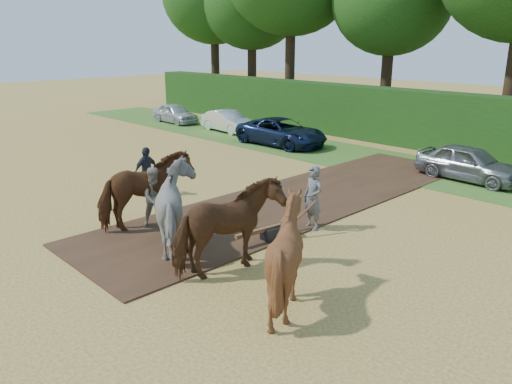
# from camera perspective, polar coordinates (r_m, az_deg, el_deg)

# --- Properties ---
(ground) EXTENTS (120.00, 120.00, 0.00)m
(ground) POSITION_cam_1_polar(r_m,az_deg,el_deg) (15.25, -16.91, -5.17)
(ground) COLOR gold
(ground) RESTS_ON ground
(earth_strip) EXTENTS (4.50, 17.00, 0.05)m
(earth_strip) POSITION_cam_1_polar(r_m,az_deg,el_deg) (18.20, 5.27, -0.78)
(earth_strip) COLOR #472D1C
(earth_strip) RESTS_ON ground
(grass_verge) EXTENTS (50.00, 5.00, 0.03)m
(grass_verge) POSITION_cam_1_polar(r_m,az_deg,el_deg) (24.51, 13.43, 3.47)
(grass_verge) COLOR #38601E
(grass_verge) RESTS_ON ground
(hedgerow) EXTENTS (46.00, 1.60, 3.00)m
(hedgerow) POSITION_cam_1_polar(r_m,az_deg,el_deg) (28.07, 18.72, 7.81)
(hedgerow) COLOR #14380F
(hedgerow) RESTS_ON ground
(spectator_near) EXTENTS (0.98, 1.10, 1.88)m
(spectator_near) POSITION_cam_1_polar(r_m,az_deg,el_deg) (15.57, -11.38, -0.61)
(spectator_near) COLOR #BBB293
(spectator_near) RESTS_ON ground
(spectator_far) EXTENTS (0.56, 1.11, 1.82)m
(spectator_far) POSITION_cam_1_polar(r_m,az_deg,el_deg) (18.85, -12.39, 2.32)
(spectator_far) COLOR #23272F
(spectator_far) RESTS_ON ground
(plough_team) EXTENTS (8.00, 5.57, 2.37)m
(plough_team) POSITION_cam_1_polar(r_m,az_deg,el_deg) (12.95, -5.59, -2.91)
(plough_team) COLOR brown
(plough_team) RESTS_ON ground
(parked_cars) EXTENTS (35.53, 2.78, 1.47)m
(parked_cars) POSITION_cam_1_polar(r_m,az_deg,el_deg) (24.16, 12.97, 4.95)
(parked_cars) COLOR silver
(parked_cars) RESTS_ON ground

